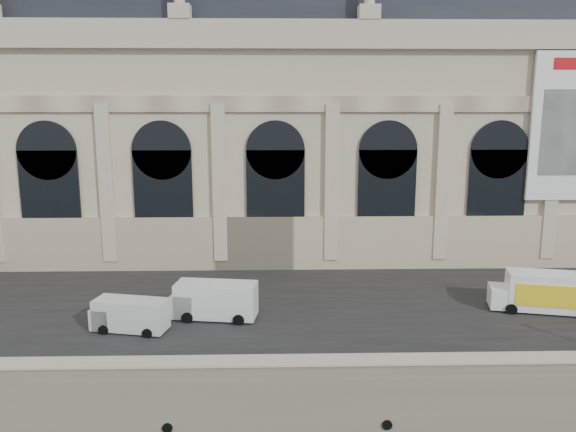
# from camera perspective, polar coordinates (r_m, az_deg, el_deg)

# --- Properties ---
(quay) EXTENTS (160.00, 70.00, 6.00)m
(quay) POSITION_cam_1_polar(r_m,az_deg,el_deg) (65.44, 2.24, -4.72)
(quay) COLOR gray
(quay) RESTS_ON ground
(street) EXTENTS (160.00, 24.00, 0.06)m
(street) POSITION_cam_1_polar(r_m,az_deg,el_deg) (44.56, 4.01, -8.27)
(street) COLOR #2D2D2D
(street) RESTS_ON quay
(parapet) EXTENTS (160.00, 1.40, 1.21)m
(parapet) POSITION_cam_1_polar(r_m,az_deg,el_deg) (32.03, 6.36, -15.18)
(parapet) COLOR gray
(parapet) RESTS_ON quay
(museum) EXTENTS (69.00, 18.70, 29.10)m
(museum) POSITION_cam_1_polar(r_m,az_deg,el_deg) (58.76, -3.28, 10.01)
(museum) COLOR beige
(museum) RESTS_ON quay
(van_b) EXTENTS (5.25, 2.86, 2.21)m
(van_b) POSITION_cam_1_polar(r_m,az_deg,el_deg) (39.38, -16.07, -9.63)
(van_b) COLOR silver
(van_b) RESTS_ON quay
(van_c) EXTENTS (6.12, 3.05, 2.61)m
(van_c) POSITION_cam_1_polar(r_m,az_deg,el_deg) (40.30, -7.82, -8.50)
(van_c) COLOR white
(van_c) RESTS_ON quay
(box_truck) EXTENTS (7.58, 3.91, 2.92)m
(box_truck) POSITION_cam_1_polar(r_m,az_deg,el_deg) (45.22, 24.61, -7.07)
(box_truck) COLOR white
(box_truck) RESTS_ON quay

